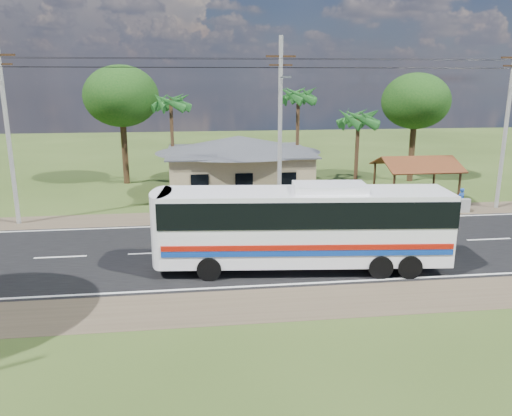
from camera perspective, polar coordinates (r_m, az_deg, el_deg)
The scene contains 14 objects.
ground at distance 25.66m, azimuth -1.54°, elevation -4.80°, with size 120.00×120.00×0.00m, color #2E4217.
road at distance 25.66m, azimuth -1.54°, elevation -4.79°, with size 120.00×16.00×0.03m.
house at distance 37.70m, azimuth -2.00°, elevation 5.60°, with size 12.40×10.00×5.00m.
waiting_shed at distance 36.48m, azimuth 17.87°, elevation 4.75°, with size 5.20×4.48×3.35m.
concrete_barrier at distance 33.94m, azimuth 18.07°, elevation 0.10°, with size 7.00×0.30×0.90m, color #9E9E99.
utility_poles at distance 31.11m, azimuth 2.16°, elevation 9.50°, with size 32.80×2.22×11.00m.
palm_near at distance 37.14m, azimuth 11.63°, elevation 9.95°, with size 2.80×2.80×6.70m.
palm_mid at distance 40.49m, azimuth 4.85°, elevation 12.60°, with size 2.80×2.80×8.20m.
palm_far at distance 40.17m, azimuth -9.72°, elevation 11.75°, with size 2.80×2.80×7.70m.
tree_behind_house at distance 42.50m, azimuth -15.15°, elevation 12.20°, with size 6.00×6.00×9.61m.
tree_behind_shed at distance 44.12m, azimuth 17.78°, elevation 11.52°, with size 5.60×5.60×9.02m.
coach_bus at distance 22.57m, azimuth 5.62°, elevation -1.50°, with size 13.10×3.97×4.00m.
motorcycle at distance 31.51m, azimuth 2.58°, elevation -0.18°, with size 0.66×1.88×0.99m, color black.
person at distance 35.40m, azimuth 22.36°, elevation 0.87°, with size 0.58×0.38×1.59m, color #1C439B.
Camera 1 is at (-2.32, -24.10, 8.51)m, focal length 35.00 mm.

